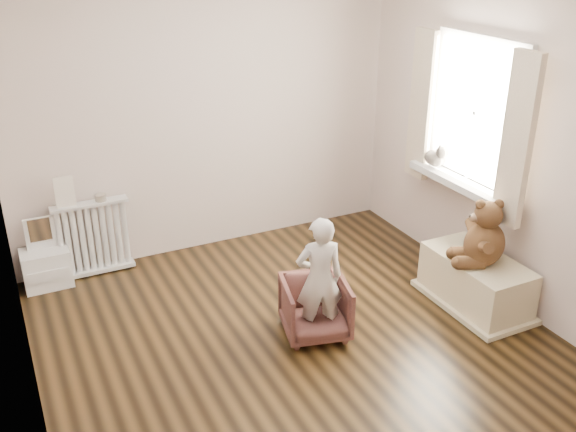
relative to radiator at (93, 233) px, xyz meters
name	(u,v)px	position (x,y,z in m)	size (l,w,h in m)	color
floor	(296,339)	(1.13, -1.68, -0.39)	(3.60, 3.60, 0.01)	black
back_wall	(207,112)	(1.13, 0.12, 0.91)	(3.60, 0.02, 2.60)	beige
front_wall	(485,309)	(1.13, -3.48, 0.91)	(3.60, 0.02, 2.60)	beige
left_wall	(6,228)	(-0.67, -1.68, 0.91)	(0.02, 3.60, 2.60)	beige
right_wall	(504,140)	(2.93, -1.68, 0.91)	(0.02, 3.60, 2.60)	beige
window	(477,113)	(2.89, -1.38, 1.06)	(0.03, 0.90, 1.10)	white
window_sill	(460,182)	(2.80, -1.38, 0.48)	(0.22, 1.10, 0.06)	silver
curtain_left	(517,141)	(2.78, -1.95, 1.00)	(0.06, 0.26, 1.30)	beige
curtain_right	(421,105)	(2.78, -0.81, 1.00)	(0.06, 0.26, 1.30)	beige
radiator	(93,233)	(0.00, 0.00, 0.00)	(0.64, 0.12, 0.68)	silver
paper_doll	(65,192)	(-0.18, 0.00, 0.42)	(0.16, 0.01, 0.27)	beige
tin_a	(101,198)	(0.10, 0.00, 0.32)	(0.10, 0.10, 0.06)	#A59E8C
toy_vanity	(45,256)	(-0.42, -0.03, -0.11)	(0.39, 0.28, 0.61)	silver
armchair	(315,308)	(1.29, -1.67, -0.17)	(0.47, 0.49, 0.44)	brown
child	(319,279)	(1.29, -1.72, 0.11)	(0.35, 0.23, 0.96)	beige
toy_bench	(475,282)	(2.65, -1.87, -0.19)	(0.47, 0.89, 0.42)	beige
teddy_bear	(486,234)	(2.62, -1.94, 0.28)	(0.43, 0.33, 0.53)	#3C2512
plush_cat	(435,156)	(2.79, -1.05, 0.61)	(0.16, 0.26, 0.22)	#6A635B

